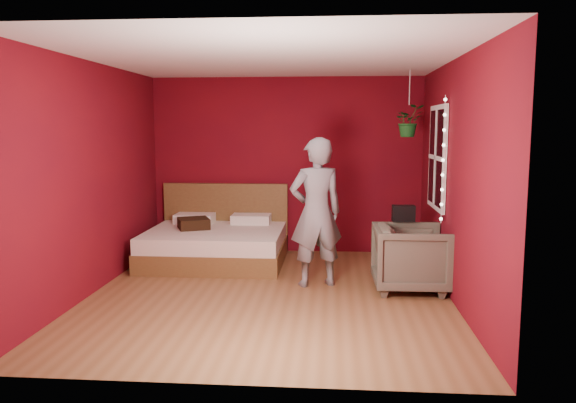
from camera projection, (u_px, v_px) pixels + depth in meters
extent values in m
plane|color=brown|center=(270.00, 294.00, 6.32)|extent=(4.50, 4.50, 0.00)
cube|color=maroon|center=(286.00, 165.00, 8.38)|extent=(4.00, 0.02, 2.60)
cube|color=maroon|center=(232.00, 210.00, 3.92)|extent=(4.00, 0.02, 2.60)
cube|color=maroon|center=(92.00, 178.00, 6.31)|extent=(0.02, 4.50, 2.60)
cube|color=maroon|center=(456.00, 181.00, 5.99)|extent=(0.02, 4.50, 2.60)
cube|color=silver|center=(269.00, 57.00, 5.98)|extent=(4.00, 4.50, 0.02)
cube|color=white|center=(437.00, 158.00, 6.85)|extent=(0.04, 0.97, 1.27)
cube|color=black|center=(436.00, 158.00, 6.86)|extent=(0.02, 0.85, 1.15)
cube|color=white|center=(436.00, 158.00, 6.86)|extent=(0.03, 0.05, 1.15)
cube|color=white|center=(436.00, 158.00, 6.86)|extent=(0.03, 0.85, 0.05)
cylinder|color=silver|center=(443.00, 160.00, 6.34)|extent=(0.01, 0.01, 1.45)
sphere|color=#FFF2CC|center=(441.00, 219.00, 6.43)|extent=(0.04, 0.04, 0.04)
sphere|color=#FFF2CC|center=(442.00, 204.00, 6.41)|extent=(0.04, 0.04, 0.04)
sphere|color=#FFF2CC|center=(442.00, 190.00, 6.38)|extent=(0.04, 0.04, 0.04)
sphere|color=#FFF2CC|center=(443.00, 175.00, 6.36)|extent=(0.04, 0.04, 0.04)
sphere|color=#FFF2CC|center=(443.00, 160.00, 6.34)|extent=(0.04, 0.04, 0.04)
sphere|color=#FFF2CC|center=(444.00, 145.00, 6.32)|extent=(0.04, 0.04, 0.04)
sphere|color=#FFF2CC|center=(444.00, 130.00, 6.29)|extent=(0.04, 0.04, 0.04)
sphere|color=#FFF2CC|center=(445.00, 115.00, 6.27)|extent=(0.04, 0.04, 0.04)
sphere|color=#FFF2CC|center=(445.00, 100.00, 6.25)|extent=(0.04, 0.04, 0.04)
cube|color=brown|center=(216.00, 253.00, 7.77)|extent=(1.87, 1.59, 0.26)
cube|color=silver|center=(215.00, 237.00, 7.73)|extent=(1.83, 1.56, 0.21)
cube|color=brown|center=(226.00, 217.00, 8.46)|extent=(1.87, 0.07, 1.03)
cube|color=white|center=(195.00, 218.00, 8.27)|extent=(0.56, 0.36, 0.13)
cube|color=white|center=(251.00, 219.00, 8.21)|extent=(0.56, 0.36, 0.13)
imported|color=slate|center=(316.00, 212.00, 6.57)|extent=(0.74, 0.61, 1.75)
imported|color=#5B5848|center=(411.00, 258.00, 6.44)|extent=(0.85, 0.83, 0.76)
cube|color=black|center=(403.00, 213.00, 6.67)|extent=(0.27, 0.14, 0.19)
cube|color=black|center=(194.00, 223.00, 7.79)|extent=(0.53, 0.53, 0.14)
cylinder|color=silver|center=(410.00, 87.00, 7.19)|extent=(0.01, 0.01, 0.45)
imported|color=#1A5D1D|center=(409.00, 121.00, 7.24)|extent=(0.44, 0.41, 0.41)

